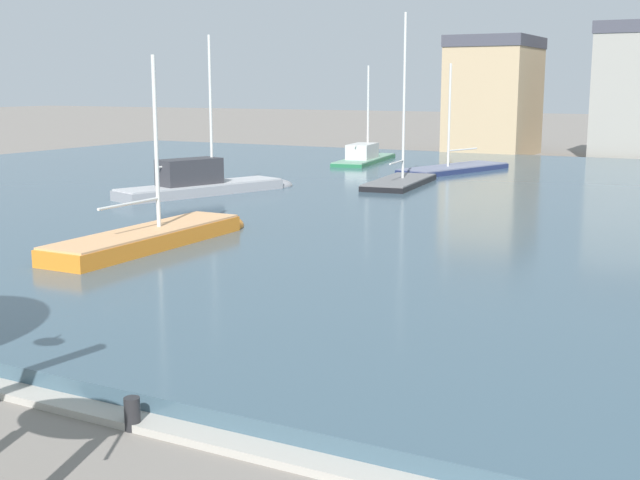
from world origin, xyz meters
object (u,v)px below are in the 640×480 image
sailboat_orange (164,240)px  sailboat_grey (211,188)px  mooring_bollard (132,414)px  sailboat_black (403,184)px  sailboat_navy (445,173)px  sailboat_green (367,159)px

sailboat_orange → sailboat_grey: (-5.46, 10.13, 0.17)m
mooring_bollard → sailboat_black: bearing=104.4°
sailboat_black → sailboat_navy: bearing=90.0°
sailboat_green → sailboat_black: sailboat_black is taller
sailboat_navy → sailboat_grey: bearing=-114.9°
sailboat_green → sailboat_navy: size_ratio=1.05×
sailboat_navy → sailboat_orange: bearing=-91.4°
sailboat_green → sailboat_grey: size_ratio=1.03×
sailboat_black → sailboat_orange: sailboat_black is taller
sailboat_green → mooring_bollard: 40.02m
sailboat_green → mooring_bollard: size_ratio=18.41×
sailboat_orange → mooring_bollard: size_ratio=16.54×
sailboat_black → sailboat_grey: 9.35m
sailboat_orange → sailboat_green: bearing=102.3°
sailboat_black → sailboat_navy: (-0.00, 5.92, -0.02)m
sailboat_black → sailboat_grey: (-6.05, -7.12, 0.25)m
sailboat_black → sailboat_grey: sailboat_black is taller
sailboat_navy → sailboat_green: bearing=147.9°
sailboat_green → sailboat_black: bearing=-56.9°
sailboat_grey → mooring_bollard: (13.12, -20.48, -0.38)m
sailboat_navy → sailboat_orange: sailboat_navy is taller
sailboat_green → sailboat_orange: 27.92m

